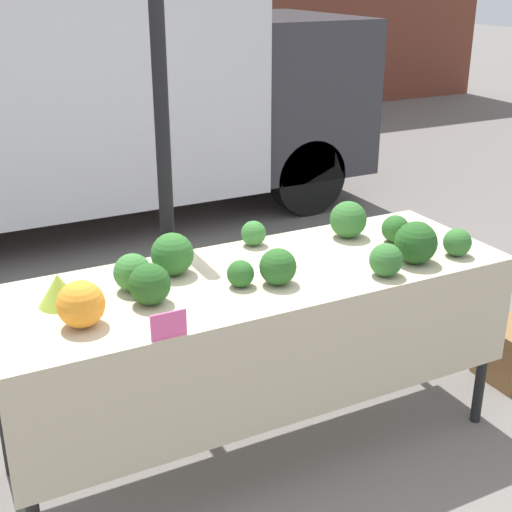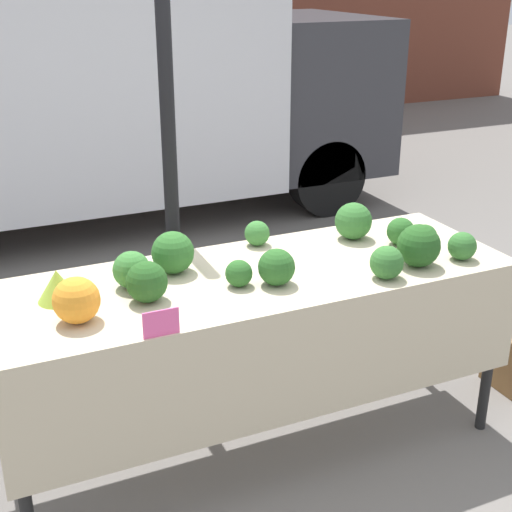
% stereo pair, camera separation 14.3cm
% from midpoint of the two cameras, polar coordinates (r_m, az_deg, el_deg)
% --- Properties ---
extents(ground_plane, '(40.00, 40.00, 0.00)m').
position_cam_midpoint_polar(ground_plane, '(3.50, -1.21, -14.90)').
color(ground_plane, slate).
extents(tent_pole, '(0.07, 0.07, 2.23)m').
position_cam_midpoint_polar(tent_pole, '(3.45, -8.44, 5.13)').
color(tent_pole, black).
rests_on(tent_pole, ground_plane).
extents(parked_truck, '(5.16, 1.93, 2.23)m').
position_cam_midpoint_polar(parked_truck, '(6.34, -16.68, 13.05)').
color(parked_truck, silver).
rests_on(parked_truck, ground_plane).
extents(market_table, '(2.26, 0.77, 0.89)m').
position_cam_midpoint_polar(market_table, '(3.04, -0.76, -3.83)').
color(market_table, beige).
rests_on(market_table, ground_plane).
extents(orange_cauliflower, '(0.18, 0.18, 0.18)m').
position_cam_midpoint_polar(orange_cauliflower, '(2.67, -15.34, -3.76)').
color(orange_cauliflower, orange).
rests_on(orange_cauliflower, market_table).
extents(romanesco_head, '(0.16, 0.16, 0.13)m').
position_cam_midpoint_polar(romanesco_head, '(2.86, -16.90, -2.62)').
color(romanesco_head, '#93B238').
rests_on(romanesco_head, market_table).
extents(broccoli_head_0, '(0.13, 0.13, 0.13)m').
position_cam_midpoint_polar(broccoli_head_0, '(3.43, 9.93, 2.14)').
color(broccoli_head_0, '#285B23').
rests_on(broccoli_head_0, market_table).
extents(broccoli_head_1, '(0.12, 0.12, 0.12)m').
position_cam_midpoint_polar(broccoli_head_1, '(3.34, -1.43, 1.82)').
color(broccoli_head_1, '#387533').
rests_on(broccoli_head_1, market_table).
extents(broccoli_head_2, '(0.11, 0.11, 0.11)m').
position_cam_midpoint_polar(broccoli_head_2, '(3.41, 11.78, 1.75)').
color(broccoli_head_2, '#285B23').
rests_on(broccoli_head_2, market_table).
extents(broccoli_head_3, '(0.18, 0.18, 0.18)m').
position_cam_midpoint_polar(broccoli_head_3, '(3.45, 6.21, 2.91)').
color(broccoli_head_3, '#336B2D').
rests_on(broccoli_head_3, market_table).
extents(broccoli_head_4, '(0.19, 0.19, 0.19)m').
position_cam_midpoint_polar(broccoli_head_4, '(3.19, 11.42, 1.04)').
color(broccoli_head_4, '#23511E').
rests_on(broccoli_head_4, market_table).
extents(broccoli_head_5, '(0.15, 0.15, 0.15)m').
position_cam_midpoint_polar(broccoli_head_5, '(2.92, 0.36, -0.87)').
color(broccoli_head_5, '#285B23').
rests_on(broccoli_head_5, market_table).
extents(broccoli_head_6, '(0.16, 0.16, 0.16)m').
position_cam_midpoint_polar(broccoli_head_6, '(2.79, -9.96, -2.25)').
color(broccoli_head_6, '#23511E').
rests_on(broccoli_head_6, market_table).
extents(broccoli_head_7, '(0.14, 0.14, 0.14)m').
position_cam_midpoint_polar(broccoli_head_7, '(3.04, 9.04, -0.32)').
color(broccoli_head_7, '#336B2D').
rests_on(broccoli_head_7, market_table).
extents(broccoli_head_8, '(0.13, 0.13, 0.13)m').
position_cam_midpoint_polar(broccoli_head_8, '(3.32, 14.63, 1.06)').
color(broccoli_head_8, '#336B2D').
rests_on(broccoli_head_8, market_table).
extents(broccoli_head_9, '(0.11, 0.11, 0.11)m').
position_cam_midpoint_polar(broccoli_head_9, '(2.91, -2.66, -1.44)').
color(broccoli_head_9, '#285B23').
rests_on(broccoli_head_9, market_table).
extents(broccoli_head_10, '(0.15, 0.15, 0.15)m').
position_cam_midpoint_polar(broccoli_head_10, '(2.92, -11.24, -1.30)').
color(broccoli_head_10, '#387533').
rests_on(broccoli_head_10, market_table).
extents(broccoli_head_11, '(0.18, 0.18, 0.18)m').
position_cam_midpoint_polar(broccoli_head_11, '(3.04, -8.05, 0.14)').
color(broccoli_head_11, '#2D6628').
rests_on(broccoli_head_11, market_table).
extents(price_sign, '(0.13, 0.01, 0.10)m').
position_cam_midpoint_polar(price_sign, '(2.54, -8.61, -5.52)').
color(price_sign, '#F45B9E').
rests_on(price_sign, market_table).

